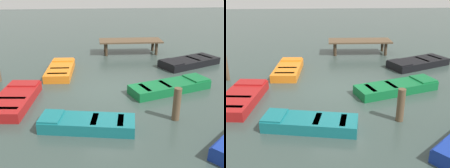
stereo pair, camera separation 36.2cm
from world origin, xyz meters
The scene contains 9 objects.
ground_plane centered at (0.00, 0.00, 0.00)m, with size 80.00×80.00×0.00m, color #33423D.
dock_segment centered at (1.96, 6.62, 0.82)m, with size 4.37×1.76×0.95m.
rowboat_teal centered at (-1.19, -3.17, 0.22)m, with size 3.35×1.60×0.46m.
rowboat_green centered at (2.69, -0.23, 0.22)m, with size 4.02×2.30×0.46m.
rowboat_orange centered at (-2.57, 2.74, 0.22)m, with size 1.47×3.22×0.46m.
rowboat_red centered at (-4.12, -0.93, 0.22)m, with size 1.73×3.34×0.46m.
rowboat_black centered at (5.02, 3.44, 0.22)m, with size 3.99×2.84×0.46m.
mooring_piling_mid_left centered at (-5.56, 1.80, 0.68)m, with size 0.20×0.20×1.37m, color brown.
mooring_piling_far_right centered at (2.05, -2.85, 0.62)m, with size 0.27×0.27×1.24m, color brown.
Camera 2 is at (-0.73, -10.82, 4.69)m, focal length 40.88 mm.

